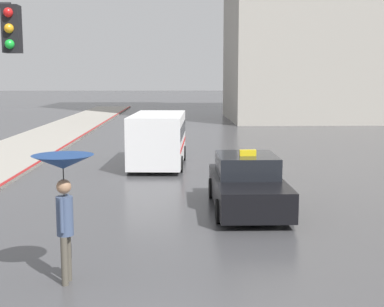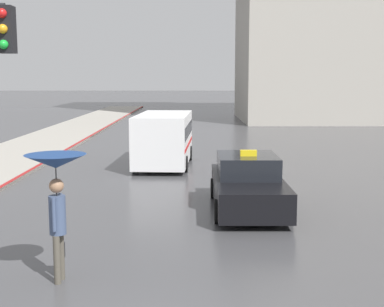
# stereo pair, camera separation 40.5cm
# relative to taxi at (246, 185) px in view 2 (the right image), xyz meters

# --- Properties ---
(taxi) EXTENTS (1.91, 4.43, 1.63)m
(taxi) POSITION_rel_taxi_xyz_m (0.00, 0.00, 0.00)
(taxi) COLOR black
(taxi) RESTS_ON ground_plane
(ambulance_van) EXTENTS (2.29, 5.11, 2.11)m
(ambulance_van) POSITION_rel_taxi_xyz_m (-2.65, 7.35, 0.50)
(ambulance_van) COLOR white
(ambulance_van) RESTS_ON ground_plane
(pedestrian_with_umbrella) EXTENTS (1.05, 1.05, 2.26)m
(pedestrian_with_umbrella) POSITION_rel_taxi_xyz_m (-3.84, -5.23, 1.15)
(pedestrian_with_umbrella) COLOR #4C473D
(pedestrian_with_umbrella) RESTS_ON ground_plane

